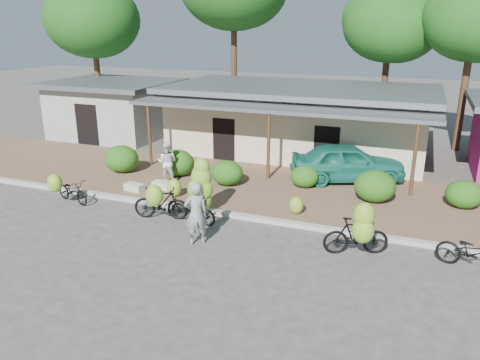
% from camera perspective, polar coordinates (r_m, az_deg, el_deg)
% --- Properties ---
extents(ground, '(100.00, 100.00, 0.00)m').
position_cam_1_polar(ground, '(14.23, -4.29, -7.39)').
color(ground, '#43413E').
rests_on(ground, ground).
extents(sidewalk, '(60.00, 6.00, 0.12)m').
position_cam_1_polar(sidewalk, '(18.50, 2.36, -0.95)').
color(sidewalk, brown).
rests_on(sidewalk, ground).
extents(curb, '(60.00, 0.25, 0.15)m').
position_cam_1_polar(curb, '(15.87, -1.19, -4.24)').
color(curb, '#A8A399').
rests_on(curb, ground).
extents(shop_main, '(13.00, 8.50, 3.35)m').
position_cam_1_polar(shop_main, '(23.57, 7.16, 7.34)').
color(shop_main, beige).
rests_on(shop_main, ground).
extents(shop_grey, '(7.00, 6.00, 3.15)m').
position_cam_1_polar(shop_grey, '(28.36, -15.11, 8.50)').
color(shop_grey, '#9F9F9A').
rests_on(shop_grey, ground).
extents(tree_back_left, '(5.76, 5.69, 8.76)m').
position_cam_1_polar(tree_back_left, '(31.31, -17.72, 18.31)').
color(tree_back_left, '#462E1C').
rests_on(tree_back_left, ground).
extents(tree_center_right, '(5.21, 5.10, 8.24)m').
position_cam_1_polar(tree_center_right, '(28.23, 17.46, 17.84)').
color(tree_center_right, '#462E1C').
rests_on(tree_center_right, ground).
extents(tree_near_right, '(4.71, 4.56, 8.11)m').
position_cam_1_polar(tree_near_right, '(26.19, 26.21, 16.99)').
color(tree_near_right, '#462E1C').
rests_on(tree_near_right, ground).
extents(hedge_0, '(1.49, 1.34, 1.16)m').
position_cam_1_polar(hedge_0, '(20.77, -14.25, 2.52)').
color(hedge_0, '#214E12').
rests_on(hedge_0, sidewalk).
extents(hedge_1, '(1.43, 1.29, 1.12)m').
position_cam_1_polar(hedge_1, '(19.82, -7.62, 2.10)').
color(hedge_1, '#214E12').
rests_on(hedge_1, sidewalk).
extents(hedge_2, '(1.27, 1.15, 0.99)m').
position_cam_1_polar(hedge_2, '(18.49, -1.58, 0.87)').
color(hedge_2, '#214E12').
rests_on(hedge_2, sidewalk).
extents(hedge_3, '(1.11, 1.00, 0.87)m').
position_cam_1_polar(hedge_3, '(18.43, 7.87, 0.43)').
color(hedge_3, '#214E12').
rests_on(hedge_3, sidewalk).
extents(hedge_4, '(1.47, 1.32, 1.15)m').
position_cam_1_polar(hedge_4, '(17.40, 16.11, -0.73)').
color(hedge_4, '#214E12').
rests_on(hedge_4, sidewalk).
extents(hedge_5, '(1.26, 1.13, 0.98)m').
position_cam_1_polar(hedge_5, '(17.94, 25.68, -1.58)').
color(hedge_5, '#214E12').
rests_on(hedge_5, sidewalk).
extents(bike_far_left, '(1.76, 1.36, 1.26)m').
position_cam_1_polar(bike_far_left, '(17.99, -20.04, -1.11)').
color(bike_far_left, black).
rests_on(bike_far_left, ground).
extents(bike_left, '(1.93, 1.35, 1.42)m').
position_cam_1_polar(bike_left, '(15.64, -9.72, -2.64)').
color(bike_left, black).
rests_on(bike_left, ground).
extents(bike_center, '(1.78, 1.28, 2.08)m').
position_cam_1_polar(bike_center, '(15.45, -5.15, -1.93)').
color(bike_center, black).
rests_on(bike_center, ground).
extents(bike_right, '(1.91, 1.44, 1.78)m').
position_cam_1_polar(bike_right, '(13.37, 14.18, -6.21)').
color(bike_right, black).
rests_on(bike_right, ground).
extents(bike_far_right, '(2.04, 1.14, 1.02)m').
position_cam_1_polar(bike_far_right, '(13.84, 26.71, -7.91)').
color(bike_far_right, black).
rests_on(bike_far_right, ground).
extents(loose_banana_a, '(0.55, 0.47, 0.69)m').
position_cam_1_polar(loose_banana_a, '(17.45, -8.02, -0.93)').
color(loose_banana_a, '#7CBD2F').
rests_on(loose_banana_a, sidewalk).
extents(loose_banana_b, '(0.55, 0.47, 0.68)m').
position_cam_1_polar(loose_banana_b, '(16.99, -5.17, -1.35)').
color(loose_banana_b, '#7CBD2F').
rests_on(loose_banana_b, sidewalk).
extents(loose_banana_c, '(0.49, 0.41, 0.61)m').
position_cam_1_polar(loose_banana_c, '(15.83, 6.87, -3.07)').
color(loose_banana_c, '#7CBD2F').
rests_on(loose_banana_c, sidewalk).
extents(sack_near, '(0.86, 0.43, 0.30)m').
position_cam_1_polar(sack_near, '(18.36, -9.31, -0.64)').
color(sack_near, beige).
rests_on(sack_near, sidewalk).
extents(sack_far, '(0.80, 0.48, 0.28)m').
position_cam_1_polar(sack_far, '(18.40, -12.75, -0.85)').
color(sack_far, beige).
rests_on(sack_far, sidewalk).
extents(vendor, '(0.83, 0.79, 1.91)m').
position_cam_1_polar(vendor, '(13.71, -5.38, -4.09)').
color(vendor, gray).
rests_on(vendor, ground).
extents(bystander, '(0.93, 0.79, 1.66)m').
position_cam_1_polar(bystander, '(18.99, -8.87, 2.18)').
color(bystander, white).
rests_on(bystander, sidewalk).
extents(teal_van, '(4.89, 3.44, 1.55)m').
position_cam_1_polar(teal_van, '(19.43, 12.98, 2.12)').
color(teal_van, '#19715F').
rests_on(teal_van, sidewalk).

